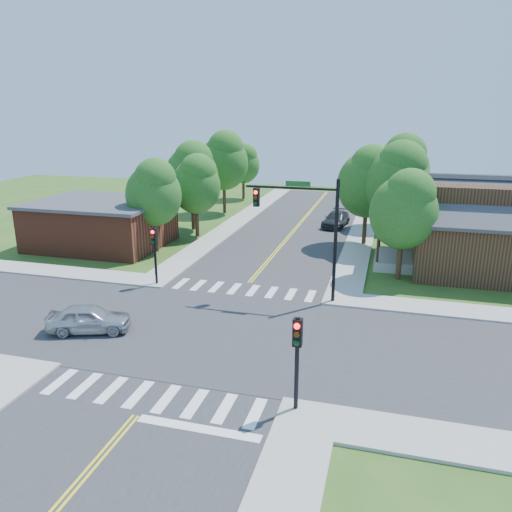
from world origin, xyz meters
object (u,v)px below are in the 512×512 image
(signal_pole_nw, at_px, (154,245))
(signal_mast_ne, at_px, (306,220))
(car_dgrey, at_px, (336,220))
(house_ne, at_px, (492,224))
(signal_pole_se, at_px, (297,347))
(car_silver, at_px, (89,319))

(signal_pole_nw, bearing_deg, signal_mast_ne, 0.07)
(signal_mast_ne, bearing_deg, car_dgrey, 91.22)
(signal_pole_nw, bearing_deg, house_ne, 22.69)
(signal_pole_se, height_order, car_dgrey, signal_pole_se)
(signal_mast_ne, height_order, car_silver, signal_mast_ne)
(signal_pole_se, xyz_separation_m, car_dgrey, (-2.10, 30.66, -1.98))
(car_silver, bearing_deg, car_dgrey, -37.61)
(signal_mast_ne, xyz_separation_m, signal_pole_nw, (-9.51, -0.01, -2.19))
(car_silver, height_order, car_dgrey, car_silver)
(signal_pole_nw, bearing_deg, signal_pole_se, -45.00)
(house_ne, height_order, car_dgrey, house_ne)
(signal_pole_se, xyz_separation_m, signal_pole_nw, (-11.20, 11.20, 0.00))
(signal_pole_se, bearing_deg, signal_mast_ne, 98.56)
(signal_pole_se, xyz_separation_m, house_ne, (9.51, 19.86, 0.67))
(signal_pole_nw, xyz_separation_m, car_dgrey, (9.10, 19.46, -1.98))
(signal_pole_nw, relative_size, house_ne, 0.29)
(signal_pole_se, bearing_deg, car_silver, 160.56)
(car_dgrey, bearing_deg, signal_pole_se, -78.80)
(signal_mast_ne, xyz_separation_m, signal_pole_se, (1.69, -11.21, -2.19))
(car_dgrey, bearing_deg, car_silver, -101.85)
(house_ne, distance_m, car_silver, 26.33)
(signal_pole_se, distance_m, house_ne, 22.03)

